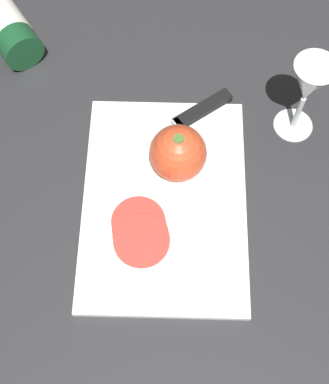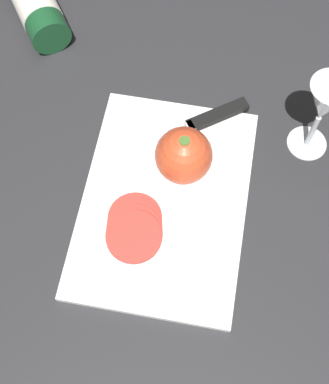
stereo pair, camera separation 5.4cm
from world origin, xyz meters
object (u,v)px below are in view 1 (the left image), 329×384
whole_tomato (176,153)px  knife (192,116)px  wine_glass (309,86)px  tomato_slice_stack_near (140,231)px

whole_tomato → knife: size_ratio=0.41×
wine_glass → tomato_slice_stack_near: wine_glass is taller
wine_glass → whole_tomato: size_ratio=1.75×
whole_tomato → tomato_slice_stack_near: (0.12, -0.05, -0.03)m
wine_glass → whole_tomato: wine_glass is taller
whole_tomato → knife: 0.11m
wine_glass → tomato_slice_stack_near: 0.34m
wine_glass → tomato_slice_stack_near: bearing=-50.3°
wine_glass → knife: bearing=-91.3°
knife → tomato_slice_stack_near: (0.22, -0.08, 0.01)m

